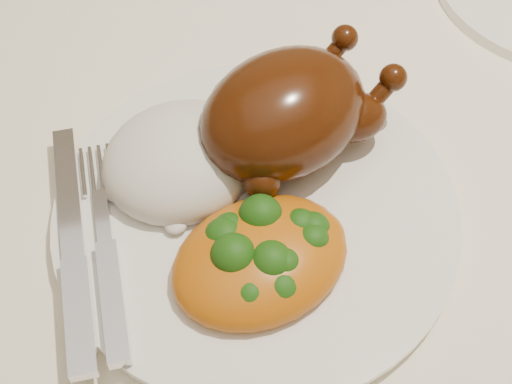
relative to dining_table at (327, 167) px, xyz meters
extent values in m
cube|color=brown|center=(0.00, 0.00, 0.07)|extent=(1.60, 0.90, 0.04)
cube|color=white|center=(0.00, 0.00, 0.10)|extent=(1.72, 1.02, 0.01)
cylinder|color=white|center=(-0.09, -0.11, 0.11)|extent=(0.31, 0.31, 0.01)
ellipsoid|color=#431C07|center=(-0.06, -0.06, 0.15)|extent=(0.16, 0.14, 0.08)
ellipsoid|color=#431C07|center=(-0.07, -0.06, 0.17)|extent=(0.08, 0.07, 0.03)
ellipsoid|color=#431C07|center=(-0.01, -0.06, 0.14)|extent=(0.05, 0.04, 0.04)
sphere|color=#431C07|center=(0.02, -0.05, 0.16)|extent=(0.02, 0.02, 0.02)
ellipsoid|color=#431C07|center=(-0.03, -0.02, 0.14)|extent=(0.05, 0.04, 0.04)
sphere|color=#431C07|center=(0.00, 0.00, 0.16)|extent=(0.02, 0.02, 0.02)
sphere|color=#431C07|center=(-0.09, -0.10, 0.14)|extent=(0.03, 0.03, 0.03)
sphere|color=#431C07|center=(-0.11, -0.05, 0.14)|extent=(0.03, 0.03, 0.03)
ellipsoid|color=silver|center=(-0.14, -0.06, 0.13)|extent=(0.14, 0.13, 0.06)
ellipsoid|color=orange|center=(-0.10, -0.15, 0.12)|extent=(0.15, 0.13, 0.04)
ellipsoid|color=orange|center=(-0.07, -0.15, 0.12)|extent=(0.06, 0.05, 0.03)
ellipsoid|color=#133809|center=(-0.11, -0.18, 0.13)|extent=(0.03, 0.03, 0.03)
ellipsoid|color=#133809|center=(-0.12, -0.16, 0.14)|extent=(0.03, 0.03, 0.03)
ellipsoid|color=#133809|center=(-0.06, -0.14, 0.13)|extent=(0.02, 0.02, 0.02)
ellipsoid|color=#133809|center=(-0.13, -0.14, 0.13)|extent=(0.02, 0.02, 0.02)
ellipsoid|color=#133809|center=(-0.10, -0.13, 0.14)|extent=(0.03, 0.03, 0.03)
ellipsoid|color=#133809|center=(-0.07, -0.14, 0.13)|extent=(0.02, 0.02, 0.02)
ellipsoid|color=#133809|center=(-0.09, -0.17, 0.14)|extent=(0.02, 0.02, 0.02)
ellipsoid|color=#133809|center=(-0.10, -0.16, 0.14)|extent=(0.03, 0.03, 0.03)
ellipsoid|color=#133809|center=(-0.09, -0.18, 0.13)|extent=(0.03, 0.03, 0.03)
ellipsoid|color=#133809|center=(-0.12, -0.14, 0.13)|extent=(0.03, 0.03, 0.03)
ellipsoid|color=#133809|center=(-0.07, -0.15, 0.14)|extent=(0.02, 0.02, 0.02)
ellipsoid|color=#133809|center=(-0.12, -0.13, 0.13)|extent=(0.03, 0.03, 0.03)
cube|color=silver|center=(-0.22, -0.07, 0.12)|extent=(0.02, 0.13, 0.00)
cube|color=silver|center=(-0.22, -0.17, 0.12)|extent=(0.02, 0.08, 0.01)
cube|color=silver|center=(-0.20, -0.16, 0.12)|extent=(0.02, 0.09, 0.01)
cube|color=silver|center=(-0.20, -0.07, 0.12)|extent=(0.02, 0.09, 0.00)
camera|label=1|loc=(-0.16, -0.39, 0.54)|focal=50.00mm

